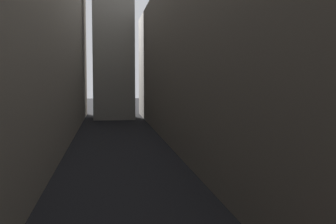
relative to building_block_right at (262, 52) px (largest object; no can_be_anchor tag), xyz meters
The scene contains 2 objects.
ground_plane 16.63m from the building_block_right, behind, with size 264.00×264.00×0.00m, color black.
building_block_right is the anchor object (origin of this frame).
Camera 1 is at (-1.25, 10.61, 7.40)m, focal length 46.43 mm.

